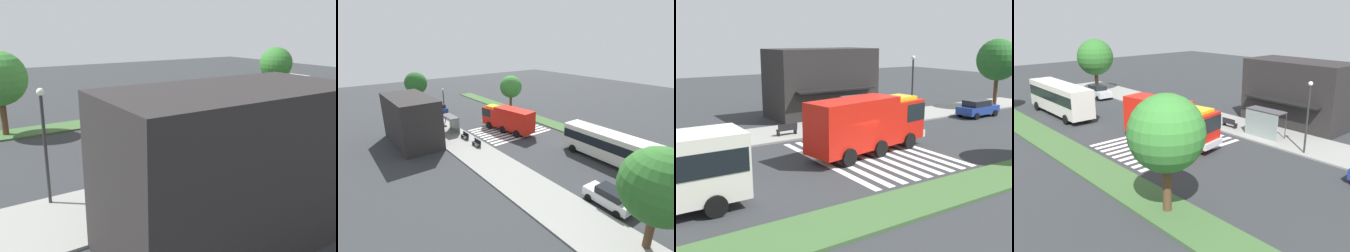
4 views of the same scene
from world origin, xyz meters
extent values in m
plane|color=#2D3033|center=(0.00, 0.00, 0.00)|extent=(120.00, 120.00, 0.00)
cube|color=gray|center=(0.00, 8.58, 0.07)|extent=(60.00, 5.17, 0.14)
cube|color=#3D6033|center=(0.00, -7.49, 0.07)|extent=(60.00, 3.00, 0.14)
cube|color=silver|center=(-2.26, 0.00, 0.01)|extent=(0.45, 10.78, 0.01)
cube|color=silver|center=(-1.36, 0.00, 0.01)|extent=(0.45, 10.78, 0.01)
cube|color=silver|center=(-0.46, 0.00, 0.01)|extent=(0.45, 10.78, 0.01)
cube|color=silver|center=(0.44, 0.00, 0.01)|extent=(0.45, 10.78, 0.01)
cube|color=silver|center=(1.34, 0.00, 0.01)|extent=(0.45, 10.78, 0.01)
cube|color=silver|center=(2.24, 0.00, 0.01)|extent=(0.45, 10.78, 0.01)
cube|color=silver|center=(3.14, 0.00, 0.01)|extent=(0.45, 10.78, 0.01)
cube|color=silver|center=(4.04, 0.00, 0.01)|extent=(0.45, 10.78, 0.01)
cube|color=silver|center=(4.94, 0.00, 0.01)|extent=(0.45, 10.78, 0.01)
cube|color=red|center=(4.44, 0.97, 1.91)|extent=(3.08, 2.86, 2.73)
cube|color=red|center=(0.02, 0.18, 2.15)|extent=(6.61, 3.49, 3.19)
cube|color=black|center=(4.83, 1.05, 2.46)|extent=(2.34, 2.75, 1.20)
cube|color=silver|center=(5.86, 1.23, 0.80)|extent=(0.66, 2.43, 0.50)
cube|color=yellow|center=(4.44, 0.97, 3.40)|extent=(2.15, 2.00, 0.24)
cylinder|color=black|center=(3.96, 2.12, 0.55)|extent=(1.14, 0.49, 1.10)
cylinder|color=black|center=(4.39, -0.27, 0.55)|extent=(1.14, 0.49, 1.10)
cylinder|color=black|center=(-1.74, 1.10, 0.55)|extent=(1.14, 0.49, 1.10)
cylinder|color=black|center=(-1.31, -1.29, 0.55)|extent=(1.14, 0.49, 1.10)
cylinder|color=black|center=(1.04, 1.60, 0.55)|extent=(1.14, 0.49, 1.10)
cylinder|color=black|center=(1.47, -0.79, 0.55)|extent=(1.14, 0.49, 1.10)
cube|color=navy|center=(17.83, 4.79, 0.69)|extent=(4.35, 2.05, 0.73)
cube|color=black|center=(17.62, 4.78, 1.34)|extent=(2.46, 1.75, 0.57)
cylinder|color=black|center=(19.21, 5.79, 0.32)|extent=(0.65, 0.24, 0.64)
cylinder|color=black|center=(19.28, 3.89, 0.32)|extent=(0.65, 0.24, 0.64)
cylinder|color=black|center=(16.38, 5.69, 0.32)|extent=(0.65, 0.24, 0.64)
cylinder|color=black|center=(16.45, 3.79, 0.32)|extent=(0.65, 0.24, 0.64)
cylinder|color=black|center=(-9.97, -4.00, 0.50)|extent=(1.00, 0.31, 1.00)
cylinder|color=black|center=(-9.95, -1.45, 0.50)|extent=(1.00, 0.31, 1.00)
cube|color=#4C4C51|center=(6.08, 7.80, 2.54)|extent=(3.50, 1.40, 0.12)
cube|color=#8C9E99|center=(6.08, 7.14, 1.34)|extent=(3.50, 0.08, 2.40)
cylinder|color=#333338|center=(4.38, 8.45, 1.34)|extent=(0.08, 0.08, 2.40)
cylinder|color=#333338|center=(7.78, 8.45, 1.34)|extent=(0.08, 0.08, 2.40)
cube|color=black|center=(2.08, 7.54, 0.55)|extent=(1.60, 0.50, 0.08)
cube|color=black|center=(2.08, 7.32, 0.82)|extent=(1.60, 0.06, 0.45)
cube|color=black|center=(1.36, 7.54, 0.33)|extent=(0.08, 0.45, 0.37)
cube|color=black|center=(2.80, 7.54, 0.33)|extent=(0.08, 0.45, 0.37)
cube|color=black|center=(-1.19, 7.54, 0.55)|extent=(1.60, 0.50, 0.08)
cube|color=black|center=(-1.19, 7.32, 0.82)|extent=(1.60, 0.06, 0.45)
cube|color=black|center=(-1.91, 7.54, 0.33)|extent=(0.08, 0.45, 0.37)
cube|color=black|center=(-0.47, 7.54, 0.33)|extent=(0.08, 0.45, 0.37)
cylinder|color=#2D2D30|center=(10.85, 6.59, 2.86)|extent=(0.16, 0.16, 5.44)
sphere|color=white|center=(10.85, 6.59, 5.76)|extent=(0.36, 0.36, 0.36)
cube|color=#282626|center=(5.48, 13.71, 3.24)|extent=(10.18, 5.09, 6.48)
cube|color=black|center=(5.48, 10.76, 2.80)|extent=(8.14, 0.80, 0.16)
cylinder|color=#47301E|center=(23.29, 6.99, 1.89)|extent=(0.41, 0.41, 3.50)
sphere|color=#235B23|center=(23.29, 6.99, 5.19)|extent=(4.43, 4.43, 4.43)
camera|label=1|loc=(14.74, 23.85, 8.67)|focal=39.06mm
camera|label=2|loc=(-28.48, 23.04, 13.76)|focal=27.13mm
camera|label=3|loc=(-14.25, -20.46, 7.53)|focal=43.41mm
camera|label=4|loc=(25.70, -19.61, 10.87)|focal=40.31mm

